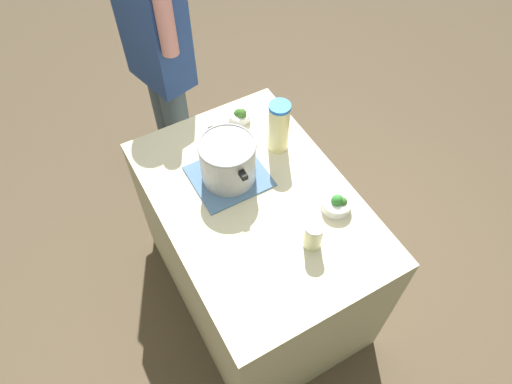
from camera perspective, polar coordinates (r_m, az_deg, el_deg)
name	(u,v)px	position (r m, az deg, el deg)	size (l,w,h in m)	color
ground_plane	(256,288)	(2.70, 0.00, -11.62)	(8.00, 8.00, 0.00)	brown
counter_slab	(256,250)	(2.32, 0.00, -7.12)	(1.14, 0.78, 0.87)	beige
dish_cloth	(229,176)	(2.02, -3.30, 1.92)	(0.29, 0.31, 0.01)	#4F729B
cooking_pot	(228,160)	(1.94, -3.44, 3.89)	(0.31, 0.24, 0.20)	#B7B7BC
lemonade_pitcher	(279,127)	(2.05, 2.78, 7.92)	(0.09, 0.09, 0.25)	#F3E196
mason_jar	(313,236)	(1.79, 6.96, -5.28)	(0.07, 0.07, 0.13)	beige
broccoli_bowl_front	(240,115)	(2.23, -2.00, 9.30)	(0.10, 0.10, 0.08)	silver
broccoli_bowl_center	(337,203)	(1.93, 9.80, -1.36)	(0.12, 0.12, 0.08)	silver
person_cook	(161,66)	(2.56, -11.46, 14.76)	(0.50, 0.28, 1.61)	#485866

